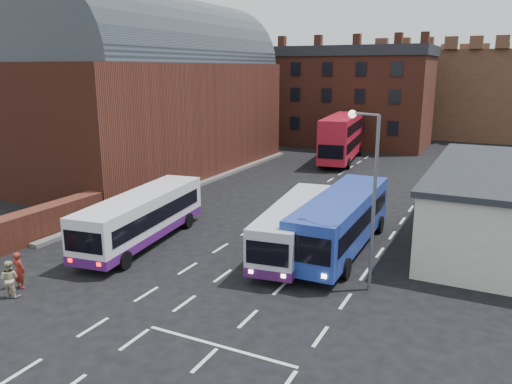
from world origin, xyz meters
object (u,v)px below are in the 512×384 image
at_px(bus_white_outbound, 142,215).
at_px(pedestrian_red, 19,270).
at_px(bus_white_inbound, 296,224).
at_px(pedestrian_beige, 10,279).
at_px(street_lamp, 370,185).
at_px(bus_red_double, 342,138).
at_px(bus_blue, 342,219).

xyz_separation_m(bus_white_outbound, pedestrian_red, (-1.14, -7.21, -0.82)).
height_order(bus_white_outbound, bus_white_inbound, bus_white_outbound).
distance_m(bus_white_inbound, pedestrian_beige, 13.78).
bearing_deg(pedestrian_beige, street_lamp, -168.82).
bearing_deg(bus_red_double, street_lamp, 101.54).
xyz_separation_m(bus_white_outbound, bus_blue, (10.33, 3.76, 0.14)).
height_order(bus_white_inbound, bus_red_double, bus_red_double).
bearing_deg(bus_white_outbound, bus_white_inbound, 8.73).
bearing_deg(pedestrian_red, street_lamp, -152.56).
relative_size(bus_white_outbound, street_lamp, 1.34).
xyz_separation_m(bus_white_inbound, pedestrian_beige, (-8.98, -10.43, -0.76)).
relative_size(street_lamp, pedestrian_beige, 4.79).
height_order(bus_red_double, pedestrian_beige, bus_red_double).
height_order(bus_white_inbound, bus_blue, bus_blue).
bearing_deg(bus_blue, bus_white_outbound, 19.06).
height_order(bus_white_outbound, street_lamp, street_lamp).
bearing_deg(pedestrian_beige, bus_red_double, -113.48).
xyz_separation_m(bus_white_inbound, bus_red_double, (-5.72, 27.02, 0.98)).
distance_m(bus_red_double, street_lamp, 31.56).
height_order(bus_white_outbound, pedestrian_beige, bus_white_outbound).
height_order(bus_white_inbound, street_lamp, street_lamp).
height_order(bus_blue, pedestrian_red, bus_blue).
bearing_deg(pedestrian_red, bus_red_double, -94.66).
xyz_separation_m(bus_white_inbound, bus_blue, (2.10, 1.34, 0.23)).
relative_size(bus_red_double, pedestrian_red, 7.27).
xyz_separation_m(bus_white_outbound, bus_red_double, (2.51, 29.45, 0.90)).
bearing_deg(pedestrian_red, bus_white_outbound, -97.94).
height_order(bus_red_double, street_lamp, street_lamp).
xyz_separation_m(bus_white_outbound, street_lamp, (12.68, -0.35, 3.08)).
bearing_deg(pedestrian_red, bus_blue, -135.24).
distance_m(bus_white_outbound, pedestrian_beige, 8.08).
height_order(street_lamp, pedestrian_red, street_lamp).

